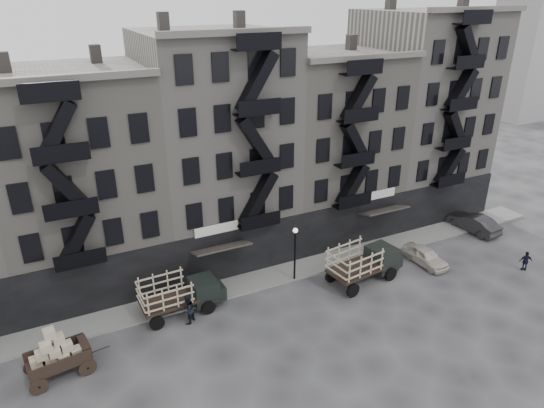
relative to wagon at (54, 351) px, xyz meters
name	(u,v)px	position (x,y,z in m)	size (l,w,h in m)	color
ground	(274,310)	(13.26, -0.01, -1.68)	(140.00, 140.00, 0.00)	#38383A
sidewalk	(251,282)	(13.26, 3.74, -1.60)	(55.00, 2.50, 0.15)	slate
building_midwest	(79,182)	(3.26, 9.81, 5.83)	(10.00, 11.35, 16.20)	gray
building_center	(216,148)	(13.26, 9.81, 6.83)	(10.00, 11.35, 18.20)	gray
building_mideast	(327,144)	(23.26, 9.81, 5.83)	(10.00, 11.35, 16.20)	gray
building_east	(419,114)	(33.26, 9.81, 7.33)	(10.00, 11.35, 19.20)	gray
lamp_post	(295,247)	(16.26, 2.59, 1.11)	(0.36, 0.36, 4.28)	black
wagon	(54,351)	(0.00, 0.00, 0.00)	(3.69, 2.32, 2.94)	black
stake_truck_west	(180,292)	(7.74, 2.59, -0.10)	(5.57, 2.46, 2.76)	black
stake_truck_east	(365,260)	(20.81, 0.38, 0.04)	(6.21, 3.13, 3.00)	black
car_east	(425,256)	(26.50, 0.16, -1.01)	(1.58, 3.92, 1.34)	beige
car_far	(473,223)	(34.23, 2.59, -0.89)	(1.66, 4.76, 1.57)	black
pedestrian_mid	(188,309)	(7.81, 1.27, -0.67)	(0.98, 0.77, 2.02)	black
policeman	(526,261)	(32.58, -3.96, -0.88)	(0.93, 0.39, 1.59)	black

